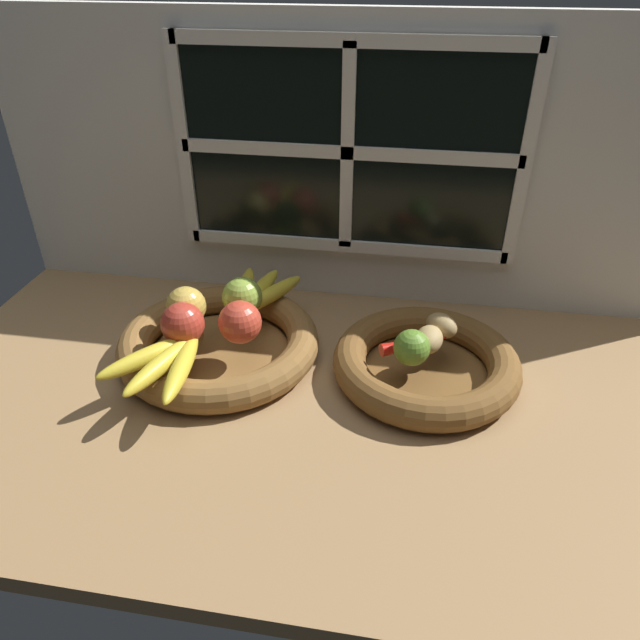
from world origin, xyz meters
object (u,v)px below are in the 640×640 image
(fruit_bowl_right, at_px, (426,364))
(banana_bunch_front, at_px, (165,361))
(banana_bunch_back, at_px, (258,292))
(chili_pepper, at_px, (419,343))
(potato_large, at_px, (429,339))
(apple_golden_left, at_px, (186,306))
(apple_red_right, at_px, (240,321))
(apple_green_back, at_px, (242,297))
(apple_red_front, at_px, (183,324))
(potato_back, at_px, (442,325))
(lime_near, at_px, (412,348))
(fruit_bowl_left, at_px, (219,343))

(fruit_bowl_right, distance_m, banana_bunch_front, 0.44)
(banana_bunch_back, height_order, chili_pepper, banana_bunch_back)
(potato_large, bearing_deg, apple_golden_left, 178.43)
(apple_red_right, relative_size, banana_bunch_back, 0.40)
(apple_green_back, relative_size, apple_red_front, 0.99)
(apple_green_back, height_order, potato_back, apple_green_back)
(lime_near, bearing_deg, potato_back, 61.02)
(apple_green_back, distance_m, banana_bunch_front, 0.20)
(fruit_bowl_left, xyz_separation_m, fruit_bowl_right, (0.37, 0.00, 0.00))
(apple_red_front, bearing_deg, apple_golden_left, 105.07)
(apple_golden_left, relative_size, apple_red_front, 0.96)
(fruit_bowl_left, relative_size, potato_back, 6.02)
(fruit_bowl_right, relative_size, potato_back, 5.35)
(fruit_bowl_left, bearing_deg, banana_bunch_back, 69.11)
(potato_large, relative_size, chili_pepper, 0.46)
(apple_green_back, xyz_separation_m, potato_large, (0.34, -0.06, -0.02))
(fruit_bowl_right, bearing_deg, apple_red_right, -175.95)
(apple_golden_left, bearing_deg, potato_back, 4.52)
(fruit_bowl_left, distance_m, banana_bunch_front, 0.14)
(apple_green_back, height_order, chili_pepper, apple_green_back)
(apple_red_front, distance_m, potato_large, 0.42)
(apple_green_back, bearing_deg, fruit_bowl_right, -9.81)
(apple_green_back, relative_size, chili_pepper, 0.53)
(apple_red_front, distance_m, chili_pepper, 0.40)
(fruit_bowl_left, xyz_separation_m, potato_large, (0.37, 0.00, 0.05))
(fruit_bowl_right, distance_m, apple_golden_left, 0.43)
(potato_back, bearing_deg, fruit_bowl_right, -114.44)
(apple_red_right, xyz_separation_m, banana_bunch_back, (-0.01, 0.14, -0.02))
(apple_red_front, height_order, banana_bunch_front, apple_red_front)
(apple_golden_left, relative_size, potato_large, 1.11)
(fruit_bowl_right, xyz_separation_m, apple_golden_left, (-0.43, 0.01, 0.07))
(banana_bunch_front, height_order, potato_back, potato_back)
(fruit_bowl_left, height_order, banana_bunch_back, banana_bunch_back)
(apple_red_right, xyz_separation_m, potato_large, (0.32, 0.02, -0.02))
(apple_golden_left, height_order, apple_green_back, apple_green_back)
(apple_red_front, height_order, potato_back, apple_red_front)
(potato_back, height_order, lime_near, lime_near)
(apple_golden_left, height_order, apple_red_right, apple_red_right)
(potato_large, height_order, lime_near, lime_near)
(lime_near, height_order, chili_pepper, lime_near)
(apple_green_back, relative_size, banana_bunch_front, 0.38)
(potato_back, xyz_separation_m, lime_near, (-0.05, -0.09, 0.01))
(banana_bunch_front, xyz_separation_m, chili_pepper, (0.40, 0.13, -0.00))
(fruit_bowl_left, distance_m, apple_red_front, 0.09)
(fruit_bowl_right, relative_size, apple_red_front, 4.32)
(fruit_bowl_left, bearing_deg, apple_green_back, 61.87)
(apple_red_right, height_order, apple_red_front, same)
(fruit_bowl_right, xyz_separation_m, apple_red_front, (-0.41, -0.05, 0.07))
(apple_golden_left, distance_m, apple_red_front, 0.06)
(apple_green_back, bearing_deg, banana_bunch_back, 77.26)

